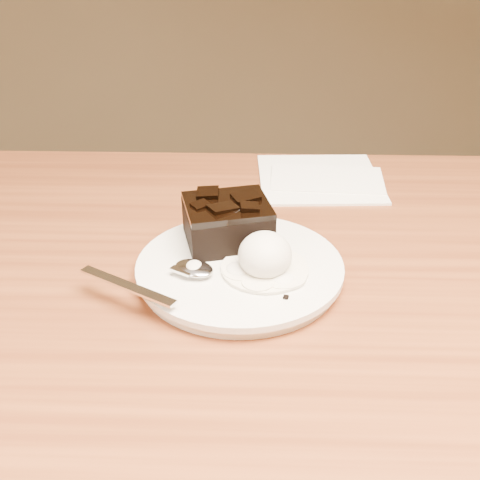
{
  "coord_description": "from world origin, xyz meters",
  "views": [
    {
      "loc": [
        -0.08,
        -0.48,
        1.1
      ],
      "look_at": [
        -0.09,
        0.06,
        0.79
      ],
      "focal_mm": 45.12,
      "sensor_mm": 36.0,
      "label": 1
    }
  ],
  "objects_px": {
    "brownie": "(227,225)",
    "ice_cream_scoop": "(265,255)",
    "plate": "(240,271)",
    "napkin": "(319,177)",
    "spoon": "(194,270)"
  },
  "relations": [
    {
      "from": "napkin",
      "to": "spoon",
      "type": "bearing_deg",
      "value": -118.7
    },
    {
      "from": "plate",
      "to": "brownie",
      "type": "xyz_separation_m",
      "value": [
        -0.01,
        0.05,
        0.03
      ]
    },
    {
      "from": "plate",
      "to": "napkin",
      "type": "height_order",
      "value": "plate"
    },
    {
      "from": "plate",
      "to": "napkin",
      "type": "relative_size",
      "value": 1.3
    },
    {
      "from": "ice_cream_scoop",
      "to": "spoon",
      "type": "height_order",
      "value": "ice_cream_scoop"
    },
    {
      "from": "ice_cream_scoop",
      "to": "napkin",
      "type": "bearing_deg",
      "value": 73.5
    },
    {
      "from": "brownie",
      "to": "ice_cream_scoop",
      "type": "relative_size",
      "value": 1.53
    },
    {
      "from": "brownie",
      "to": "ice_cream_scoop",
      "type": "bearing_deg",
      "value": -55.16
    },
    {
      "from": "spoon",
      "to": "napkin",
      "type": "distance_m",
      "value": 0.31
    },
    {
      "from": "brownie",
      "to": "napkin",
      "type": "distance_m",
      "value": 0.24
    },
    {
      "from": "brownie",
      "to": "spoon",
      "type": "height_order",
      "value": "brownie"
    },
    {
      "from": "plate",
      "to": "napkin",
      "type": "bearing_deg",
      "value": 67.53
    },
    {
      "from": "plate",
      "to": "spoon",
      "type": "distance_m",
      "value": 0.05
    },
    {
      "from": "brownie",
      "to": "napkin",
      "type": "relative_size",
      "value": 0.53
    },
    {
      "from": "brownie",
      "to": "napkin",
      "type": "height_order",
      "value": "brownie"
    }
  ]
}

